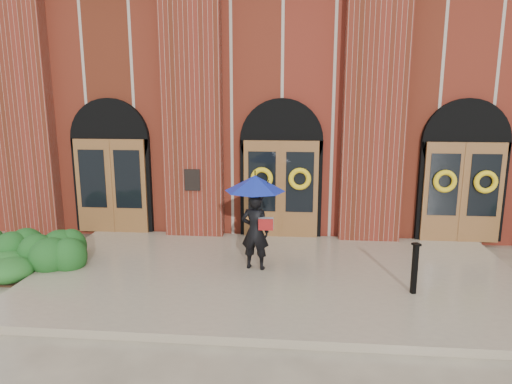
# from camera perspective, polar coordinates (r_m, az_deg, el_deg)

# --- Properties ---
(ground) EXTENTS (90.00, 90.00, 0.00)m
(ground) POSITION_cam_1_polar(r_m,az_deg,el_deg) (9.53, 2.36, -11.22)
(ground) COLOR tan
(ground) RESTS_ON ground
(landing) EXTENTS (10.00, 5.30, 0.15)m
(landing) POSITION_cam_1_polar(r_m,az_deg,el_deg) (9.64, 2.41, -10.46)
(landing) COLOR gray
(landing) RESTS_ON ground
(church_building) EXTENTS (16.20, 12.53, 7.00)m
(church_building) POSITION_cam_1_polar(r_m,az_deg,el_deg) (17.55, 3.99, 11.06)
(church_building) COLOR maroon
(church_building) RESTS_ON ground
(man_with_umbrella) EXTENTS (1.43, 1.43, 2.01)m
(man_with_umbrella) POSITION_cam_1_polar(r_m,az_deg,el_deg) (9.42, -0.10, -1.52)
(man_with_umbrella) COLOR black
(man_with_umbrella) RESTS_ON landing
(metal_post) EXTENTS (0.17, 0.17, 0.97)m
(metal_post) POSITION_cam_1_polar(r_m,az_deg,el_deg) (8.97, 19.23, -8.89)
(metal_post) COLOR black
(metal_post) RESTS_ON landing
(hedge_wall_left) EXTENTS (2.92, 1.17, 0.75)m
(hedge_wall_left) POSITION_cam_1_polar(r_m,az_deg,el_deg) (11.50, -26.30, -6.39)
(hedge_wall_left) COLOR #184818
(hedge_wall_left) RESTS_ON ground
(hedge_front_left) EXTENTS (1.28, 1.10, 0.45)m
(hedge_front_left) POSITION_cam_1_polar(r_m,az_deg,el_deg) (11.01, -27.48, -8.10)
(hedge_front_left) COLOR #1F551D
(hedge_front_left) RESTS_ON ground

